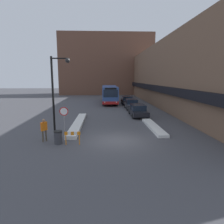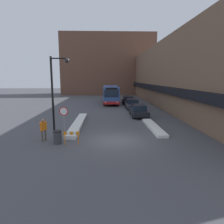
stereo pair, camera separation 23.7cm
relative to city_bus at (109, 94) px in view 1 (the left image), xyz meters
The scene contains 14 objects.
ground_plane 22.93m from the city_bus, 90.36° to the right, with size 160.00×160.00×0.00m, color #47474C.
building_row_right 10.46m from the city_bus, ahead, with size 5.50×60.00×10.25m.
building_backdrop_far 22.69m from the city_bus, 90.38° to the left, with size 26.00×8.00×16.77m.
snow_bank_left 18.16m from the city_bus, 101.94° to the right, with size 0.90×9.76×0.30m.
snow_bank_right 19.66m from the city_bus, 79.84° to the right, with size 0.90×6.39×0.25m.
city_bus is the anchor object (origin of this frame).
parked_car_front 13.59m from the city_bus, 76.97° to the right, with size 1.87×4.61×1.42m.
parked_car_middle 8.18m from the city_bus, 67.91° to the right, with size 1.80×4.42×1.49m.
parked_car_back 3.73m from the city_bus, 31.69° to the right, with size 1.86×4.41×1.42m.
stop_sign 20.38m from the city_bus, 103.28° to the right, with size 0.76×0.08×2.13m.
street_lamp 22.40m from the city_bus, 102.38° to the right, with size 1.46×0.36×6.22m.
pedestrian 23.51m from the city_bus, 103.73° to the right, with size 0.42×0.49×1.70m.
trash_bin 23.86m from the city_bus, 100.77° to the right, with size 0.59×0.59×0.95m.
construction_barricade 23.93m from the city_bus, 98.19° to the right, with size 1.10×0.06×0.94m.
Camera 1 is at (-1.14, -14.34, 4.61)m, focal length 32.00 mm.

